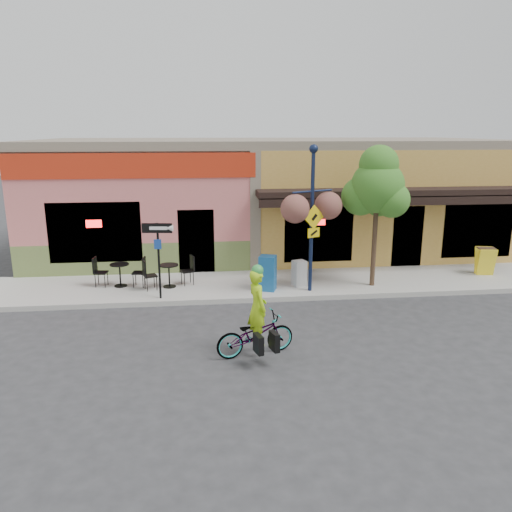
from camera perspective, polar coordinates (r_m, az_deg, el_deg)
The scene contains 14 objects.
ground at distance 14.25m, azimuth 5.47°, elevation -5.82°, with size 90.00×90.00×0.00m, color #2D2D30.
sidewalk at distance 16.08m, azimuth 4.03°, elevation -3.15°, with size 24.00×3.00×0.15m, color #9E9B93.
curb at distance 14.73m, azimuth 5.04°, elevation -4.82°, with size 24.00×0.12×0.15m, color #A8A59E.
building at distance 20.95m, azimuth 1.44°, elevation 7.04°, with size 18.20×8.20×4.50m, color #CB6764, non-canonical shape.
bicycle at distance 11.16m, azimuth -0.10°, elevation -8.97°, with size 0.63×1.80×0.94m, color maroon.
cyclist_rider at distance 11.01m, azimuth 0.16°, elevation -7.12°, with size 0.63×0.41×1.71m, color #A5D816.
lamp_post at distance 14.69m, azimuth 6.38°, elevation 4.15°, with size 1.38×0.55×4.34m, color #121C3A, non-canonical shape.
one_way_sign at distance 14.39m, azimuth -11.04°, elevation -0.59°, with size 0.85×0.18×2.21m, color black, non-canonical shape.
cafe_set_left at distance 15.95m, azimuth -15.30°, elevation -1.74°, with size 1.56×0.78×0.94m, color black, non-canonical shape.
cafe_set_right at distance 15.54m, azimuth -9.91°, elevation -1.86°, with size 1.55×0.78×0.93m, color black, non-canonical shape.
newspaper_box_blue at distance 15.01m, azimuth 1.33°, elevation -1.96°, with size 0.48×0.43×1.06m, color #185692, non-canonical shape.
newspaper_box_grey at distance 15.50m, azimuth 4.95°, elevation -1.99°, with size 0.38×0.34×0.81m, color #ADADAD, non-canonical shape.
street_tree at distance 15.55m, azimuth 13.53°, elevation 4.43°, with size 1.70×1.70×4.35m, color #3D7A26, non-canonical shape.
sandwich_board at distance 18.17m, azimuth 24.89°, elevation -0.66°, with size 0.56×0.41×0.93m, color yellow, non-canonical shape.
Camera 1 is at (-2.81, -13.09, 4.86)m, focal length 35.00 mm.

